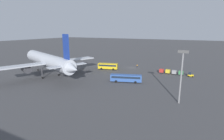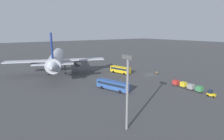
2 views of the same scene
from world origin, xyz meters
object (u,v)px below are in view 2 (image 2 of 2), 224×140
Objects in this scene: baggage_tug at (211,94)px; cargo_cart_grey at (191,87)px; shuttle_bus_near at (120,69)px; worker_person at (157,73)px; cargo_cart_green at (199,89)px; airplane at (56,59)px; cargo_cart_red at (176,82)px; shuttle_bus_far at (113,85)px; cargo_cart_yellow at (183,84)px.

baggage_tug is 7.11m from cargo_cart_grey.
worker_person is (-12.42, -11.60, -1.05)m from shuttle_bus_near.
shuttle_bus_near is at bearing 7.27° from cargo_cart_green.
airplane reaches higher than cargo_cart_green.
shuttle_bus_far is at bearing 66.24° from cargo_cart_red.
cargo_cart_red is (-27.29, -4.65, -0.73)m from shuttle_bus_near.
cargo_cart_yellow is at bearing -176.40° from cargo_cart_red.
airplane is 64.24m from baggage_tug.
worker_person is 21.99m from cargo_cart_grey.
worker_person is at bearing -20.75° from cargo_cart_yellow.
airplane is 55.98m from cargo_cart_yellow.
cargo_cart_grey is at bearing 172.97° from shuttle_bus_near.
shuttle_bus_far is 5.92× the size of cargo_cart_yellow.
airplane is at bearing 51.32° from worker_person.
shuttle_bus_far reaches higher than cargo_cart_green.
shuttle_bus_near is 36.52m from cargo_cart_green.
baggage_tug is (-40.31, -3.87, -0.98)m from shuttle_bus_near.
cargo_cart_red is (8.93, -0.03, 0.00)m from cargo_cart_green.
cargo_cart_yellow is at bearing -125.95° from airplane.
cargo_cart_green is (-18.55, -21.83, -0.67)m from shuttle_bus_far.
baggage_tug is 28.95m from worker_person.
airplane is at bearing 29.10° from cargo_cart_green.
shuttle_bus_far reaches higher than worker_person.
shuttle_bus_far is (-34.45, -7.66, -5.38)m from airplane.
baggage_tug is (-57.10, -28.75, -6.31)m from airplane.
shuttle_bus_near is 5.01× the size of cargo_cart_yellow.
cargo_cart_green is 5.96m from cargo_cart_yellow.
cargo_cart_green is at bearing -178.62° from cargo_cart_grey.
shuttle_bus_near is 5.01× the size of cargo_cart_grey.
cargo_cart_green reaches higher than worker_person.
baggage_tug is 13.05m from cargo_cart_red.
cargo_cart_grey is at bearing 174.36° from cargo_cart_yellow.
cargo_cart_green and cargo_cart_red have the same top height.
cargo_cart_red is at bearing 3.60° from cargo_cart_yellow.
shuttle_bus_near is at bearing -102.23° from airplane.
cargo_cart_grey reaches higher than worker_person.
airplane is 47.16m from worker_person.
airplane is at bearing 41.17° from shuttle_bus_near.
cargo_cart_green is 1.00× the size of cargo_cart_yellow.
cargo_cart_yellow reaches higher than worker_person.
shuttle_bus_near reaches higher than baggage_tug.
shuttle_bus_near reaches higher than shuttle_bus_far.
airplane is 4.63× the size of shuttle_bus_near.
cargo_cart_red reaches higher than worker_person.
cargo_cart_red is at bearing -124.40° from airplane.
shuttle_bus_near reaches higher than cargo_cart_yellow.
shuttle_bus_far reaches higher than cargo_cart_grey.
shuttle_bus_far is 28.66m from cargo_cart_green.
airplane reaches higher than shuttle_bus_far.
cargo_cart_grey is 1.00× the size of cargo_cart_red.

